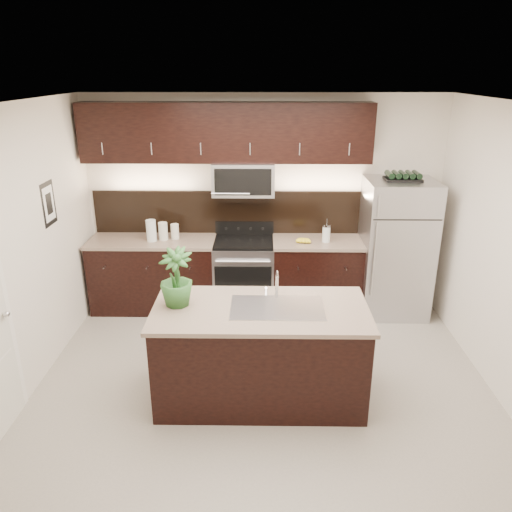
% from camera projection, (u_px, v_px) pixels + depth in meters
% --- Properties ---
extents(ground, '(4.50, 4.50, 0.00)m').
position_uv_depth(ground, '(263.00, 382.00, 5.03)').
color(ground, gray).
rests_on(ground, ground).
extents(room_walls, '(4.52, 4.02, 2.71)m').
position_uv_depth(room_walls, '(251.00, 222.00, 4.40)').
color(room_walls, beige).
rests_on(room_walls, ground).
extents(counter_run, '(3.51, 0.65, 0.94)m').
position_uv_depth(counter_run, '(228.00, 274.00, 6.45)').
color(counter_run, black).
rests_on(counter_run, ground).
extents(upper_fixtures, '(3.49, 0.40, 1.66)m').
position_uv_depth(upper_fixtures, '(228.00, 142.00, 6.00)').
color(upper_fixtures, black).
rests_on(upper_fixtures, counter_run).
extents(island, '(1.96, 0.96, 0.94)m').
position_uv_depth(island, '(260.00, 353.00, 4.67)').
color(island, black).
rests_on(island, ground).
extents(sink_faucet, '(0.84, 0.50, 0.28)m').
position_uv_depth(sink_faucet, '(277.00, 306.00, 4.51)').
color(sink_faucet, silver).
rests_on(sink_faucet, island).
extents(refrigerator, '(0.83, 0.75, 1.72)m').
position_uv_depth(refrigerator, '(395.00, 248.00, 6.23)').
color(refrigerator, '#B2B2B7').
rests_on(refrigerator, ground).
extents(wine_rack, '(0.42, 0.26, 0.10)m').
position_uv_depth(wine_rack, '(403.00, 176.00, 5.91)').
color(wine_rack, black).
rests_on(wine_rack, refrigerator).
extents(plant, '(0.35, 0.35, 0.54)m').
position_uv_depth(plant, '(176.00, 278.00, 4.48)').
color(plant, '#265321').
rests_on(plant, island).
extents(canisters, '(0.39, 0.20, 0.27)m').
position_uv_depth(canisters, '(160.00, 231.00, 6.24)').
color(canisters, silver).
rests_on(canisters, counter_run).
extents(french_press, '(0.10, 0.10, 0.29)m').
position_uv_depth(french_press, '(326.00, 233.00, 6.19)').
color(french_press, silver).
rests_on(french_press, counter_run).
extents(bananas, '(0.22, 0.18, 0.06)m').
position_uv_depth(bananas, '(299.00, 240.00, 6.19)').
color(bananas, yellow).
rests_on(bananas, counter_run).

